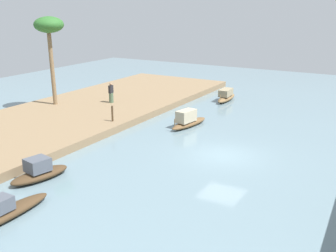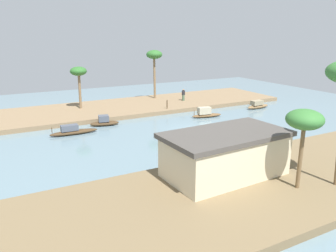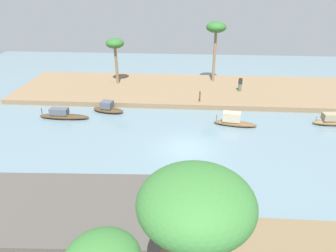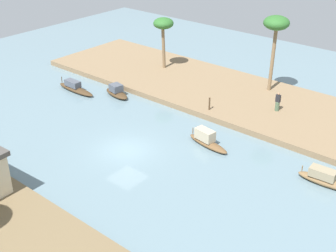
{
  "view_description": "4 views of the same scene",
  "coord_description": "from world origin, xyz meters",
  "px_view_note": "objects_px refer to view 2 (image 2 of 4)",
  "views": [
    {
      "loc": [
        22.0,
        8.92,
        8.8
      ],
      "look_at": [
        -1.54,
        -4.69,
        0.74
      ],
      "focal_mm": 45.01,
      "sensor_mm": 36.0,
      "label": 1
    },
    {
      "loc": [
        18.7,
        28.55,
        10.06
      ],
      "look_at": [
        2.52,
        -1.8,
        0.45
      ],
      "focal_mm": 35.6,
      "sensor_mm": 36.0,
      "label": 2
    },
    {
      "loc": [
        -0.12,
        21.43,
        12.35
      ],
      "look_at": [
        1.55,
        -1.72,
        1.14
      ],
      "focal_mm": 33.09,
      "sensor_mm": 36.0,
      "label": 3
    },
    {
      "loc": [
        -22.06,
        21.27,
        17.93
      ],
      "look_at": [
        -0.92,
        -3.89,
        0.87
      ],
      "focal_mm": 49.39,
      "sensor_mm": 36.0,
      "label": 4
    }
  ],
  "objects_px": {
    "person_on_near_bank": "(183,96)",
    "palm_tree_left_far": "(79,73)",
    "sampan_with_red_awning": "(73,131)",
    "mooring_post": "(167,104)",
    "sampan_midstream": "(104,122)",
    "sampan_with_tall_canopy": "(206,113)",
    "palm_tree_right_tall": "(305,121)",
    "sampan_upstream_small": "(258,105)",
    "riverside_building": "(225,154)",
    "palm_tree_left_near": "(154,57)"
  },
  "relations": [
    {
      "from": "person_on_near_bank",
      "to": "palm_tree_left_far",
      "type": "bearing_deg",
      "value": 174.74
    },
    {
      "from": "sampan_with_red_awning",
      "to": "mooring_post",
      "type": "relative_size",
      "value": 4.3
    },
    {
      "from": "person_on_near_bank",
      "to": "sampan_midstream",
      "type": "bearing_deg",
      "value": -154.96
    },
    {
      "from": "sampan_with_red_awning",
      "to": "sampan_with_tall_canopy",
      "type": "height_order",
      "value": "sampan_with_tall_canopy"
    },
    {
      "from": "mooring_post",
      "to": "palm_tree_right_tall",
      "type": "bearing_deg",
      "value": 81.9
    },
    {
      "from": "sampan_with_red_awning",
      "to": "sampan_upstream_small",
      "type": "xyz_separation_m",
      "value": [
        -25.36,
        -0.41,
        0.08
      ]
    },
    {
      "from": "sampan_with_red_awning",
      "to": "riverside_building",
      "type": "height_order",
      "value": "riverside_building"
    },
    {
      "from": "palm_tree_left_far",
      "to": "palm_tree_right_tall",
      "type": "height_order",
      "value": "palm_tree_left_far"
    },
    {
      "from": "sampan_midstream",
      "to": "person_on_near_bank",
      "type": "height_order",
      "value": "person_on_near_bank"
    },
    {
      "from": "palm_tree_left_near",
      "to": "palm_tree_left_far",
      "type": "xyz_separation_m",
      "value": [
        11.74,
        1.98,
        -1.58
      ]
    },
    {
      "from": "sampan_with_red_awning",
      "to": "palm_tree_right_tall",
      "type": "height_order",
      "value": "palm_tree_right_tall"
    },
    {
      "from": "sampan_midstream",
      "to": "palm_tree_left_near",
      "type": "relative_size",
      "value": 0.47
    },
    {
      "from": "sampan_with_red_awning",
      "to": "palm_tree_left_near",
      "type": "distance_m",
      "value": 19.98
    },
    {
      "from": "palm_tree_left_far",
      "to": "riverside_building",
      "type": "distance_m",
      "value": 26.43
    },
    {
      "from": "sampan_upstream_small",
      "to": "palm_tree_left_far",
      "type": "bearing_deg",
      "value": -25.84
    },
    {
      "from": "sampan_midstream",
      "to": "palm_tree_right_tall",
      "type": "distance_m",
      "value": 23.25
    },
    {
      "from": "sampan_midstream",
      "to": "palm_tree_left_far",
      "type": "relative_size",
      "value": 0.62
    },
    {
      "from": "sampan_with_red_awning",
      "to": "sampan_midstream",
      "type": "bearing_deg",
      "value": -154.15
    },
    {
      "from": "sampan_upstream_small",
      "to": "riverside_building",
      "type": "xyz_separation_m",
      "value": [
        18.56,
        16.82,
        1.64
      ]
    },
    {
      "from": "mooring_post",
      "to": "palm_tree_left_far",
      "type": "xyz_separation_m",
      "value": [
        9.93,
        -5.45,
        4.07
      ]
    },
    {
      "from": "sampan_with_red_awning",
      "to": "mooring_post",
      "type": "distance_m",
      "value": 13.83
    },
    {
      "from": "sampan_with_tall_canopy",
      "to": "palm_tree_right_tall",
      "type": "distance_m",
      "value": 21.34
    },
    {
      "from": "sampan_with_red_awning",
      "to": "palm_tree_left_near",
      "type": "height_order",
      "value": "palm_tree_left_near"
    },
    {
      "from": "sampan_with_tall_canopy",
      "to": "sampan_upstream_small",
      "type": "xyz_separation_m",
      "value": [
        -9.17,
        -0.8,
        -0.04
      ]
    },
    {
      "from": "palm_tree_right_tall",
      "to": "person_on_near_bank",
      "type": "bearing_deg",
      "value": -106.13
    },
    {
      "from": "palm_tree_left_near",
      "to": "palm_tree_right_tall",
      "type": "xyz_separation_m",
      "value": [
        5.28,
        31.81,
        -1.8
      ]
    },
    {
      "from": "mooring_post",
      "to": "sampan_midstream",
      "type": "bearing_deg",
      "value": 14.07
    },
    {
      "from": "mooring_post",
      "to": "palm_tree_left_near",
      "type": "xyz_separation_m",
      "value": [
        -1.81,
        -7.43,
        5.65
      ]
    },
    {
      "from": "sampan_midstream",
      "to": "riverside_building",
      "type": "distance_m",
      "value": 18.55
    },
    {
      "from": "sampan_midstream",
      "to": "mooring_post",
      "type": "relative_size",
      "value": 2.99
    },
    {
      "from": "sampan_with_tall_canopy",
      "to": "mooring_post",
      "type": "distance_m",
      "value": 5.49
    },
    {
      "from": "palm_tree_left_near",
      "to": "person_on_near_bank",
      "type": "bearing_deg",
      "value": 126.86
    },
    {
      "from": "sampan_with_red_awning",
      "to": "person_on_near_bank",
      "type": "distance_m",
      "value": 19.47
    },
    {
      "from": "sampan_with_tall_canopy",
      "to": "palm_tree_left_far",
      "type": "relative_size",
      "value": 0.73
    },
    {
      "from": "sampan_with_tall_canopy",
      "to": "riverside_building",
      "type": "height_order",
      "value": "riverside_building"
    },
    {
      "from": "mooring_post",
      "to": "sampan_with_red_awning",
      "type": "bearing_deg",
      "value": 17.52
    },
    {
      "from": "sampan_with_tall_canopy",
      "to": "riverside_building",
      "type": "distance_m",
      "value": 18.64
    },
    {
      "from": "sampan_with_red_awning",
      "to": "palm_tree_left_near",
      "type": "bearing_deg",
      "value": -141.55
    },
    {
      "from": "sampan_upstream_small",
      "to": "person_on_near_bank",
      "type": "bearing_deg",
      "value": -47.72
    },
    {
      "from": "sampan_with_red_awning",
      "to": "riverside_building",
      "type": "xyz_separation_m",
      "value": [
        -6.8,
        16.4,
        1.72
      ]
    },
    {
      "from": "sampan_midstream",
      "to": "palm_tree_left_near",
      "type": "bearing_deg",
      "value": -127.01
    },
    {
      "from": "sampan_midstream",
      "to": "palm_tree_left_near",
      "type": "xyz_separation_m",
      "value": [
        -11.05,
        -9.75,
        6.32
      ]
    },
    {
      "from": "palm_tree_left_near",
      "to": "riverside_building",
      "type": "height_order",
      "value": "palm_tree_left_near"
    },
    {
      "from": "person_on_near_bank",
      "to": "palm_tree_right_tall",
      "type": "xyz_separation_m",
      "value": [
        8.11,
        28.04,
        3.68
      ]
    },
    {
      "from": "riverside_building",
      "to": "sampan_with_tall_canopy",
      "type": "bearing_deg",
      "value": -123.18
    },
    {
      "from": "sampan_with_red_awning",
      "to": "sampan_midstream",
      "type": "height_order",
      "value": "sampan_midstream"
    },
    {
      "from": "sampan_with_red_awning",
      "to": "sampan_midstream",
      "type": "distance_m",
      "value": 4.34
    },
    {
      "from": "person_on_near_bank",
      "to": "mooring_post",
      "type": "distance_m",
      "value": 5.91
    },
    {
      "from": "palm_tree_left_far",
      "to": "palm_tree_right_tall",
      "type": "relative_size",
      "value": 1.06
    },
    {
      "from": "mooring_post",
      "to": "sampan_upstream_small",
      "type": "bearing_deg",
      "value": 162.91
    }
  ]
}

